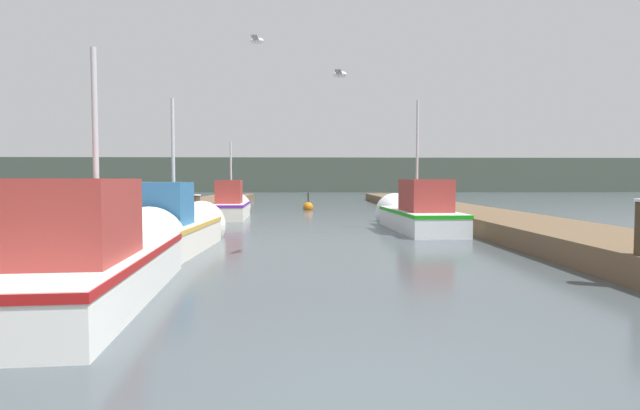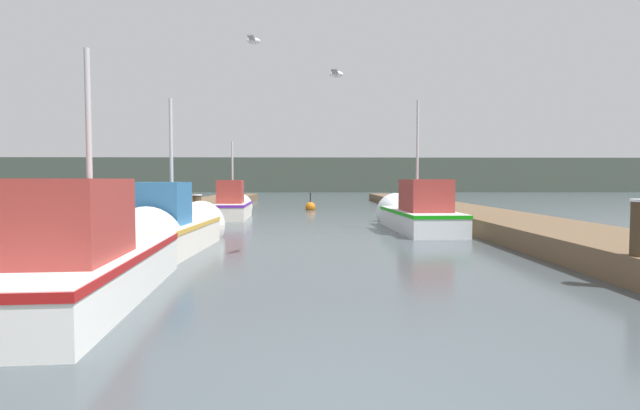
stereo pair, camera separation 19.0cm
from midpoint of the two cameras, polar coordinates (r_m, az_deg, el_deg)
The scene contains 12 objects.
dock_left at distance 20.00m, azimuth -17.33°, elevation -1.12°, with size 2.72×40.00×0.49m.
dock_right at distance 20.23m, azimuth 15.85°, elevation -1.05°, with size 2.72×40.00×0.49m.
distant_shore_ridge at distance 68.92m, azimuth -1.53°, elevation 3.40°, with size 120.00×16.00×4.26m.
fishing_boat_0 at distance 7.88m, azimuth -24.25°, elevation -5.37°, with size 2.00×5.90×3.86m.
fishing_boat_1 at distance 12.23m, azimuth -16.49°, elevation -2.58°, with size 1.62×5.02×3.84m.
fishing_boat_2 at distance 16.62m, azimuth 10.43°, elevation -0.88°, with size 1.83×6.00×4.57m.
fishing_boat_3 at distance 21.36m, azimuth -10.32°, elevation -0.11°, with size 1.50×4.78×3.49m.
mooring_piling_1 at distance 18.75m, azimuth -14.27°, elevation -0.44°, with size 0.36×0.36×1.07m.
mooring_piling_2 at distance 12.28m, azimuth -20.09°, elevation -1.82°, with size 0.24×0.24×1.27m.
channel_buoy at distance 26.24m, azimuth -1.57°, elevation -0.23°, with size 0.54×0.54×1.04m.
seagull_lead at distance 10.30m, azimuth 1.73°, elevation 14.71°, with size 0.31×0.56×0.12m.
seagull_1 at distance 10.54m, azimuth -7.77°, elevation 18.11°, with size 0.30×0.56×0.12m.
Camera 1 is at (-0.51, -3.22, 1.63)m, focal length 28.00 mm.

